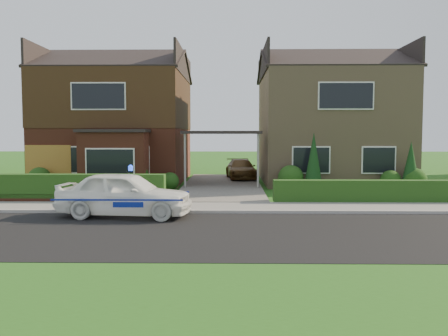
{
  "coord_description": "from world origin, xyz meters",
  "views": [
    {
      "loc": [
        0.5,
        -12.36,
        2.61
      ],
      "look_at": [
        0.23,
        3.5,
        1.48
      ],
      "focal_mm": 38.0,
      "sensor_mm": 36.0,
      "label": 1
    }
  ],
  "objects": [
    {
      "name": "shrub_left_mid",
      "position": [
        -4.0,
        9.3,
        0.66
      ],
      "size": [
        1.32,
        1.32,
        1.32
      ],
      "primitive_type": "sphere",
      "color": "#193711",
      "rests_on": "ground"
    },
    {
      "name": "garage_door",
      "position": [
        -8.25,
        9.96,
        1.05
      ],
      "size": [
        2.2,
        0.1,
        2.1
      ],
      "primitive_type": "cube",
      "color": "#90571F",
      "rests_on": "ground"
    },
    {
      "name": "shrub_right_far",
      "position": [
        8.8,
        9.2,
        0.54
      ],
      "size": [
        1.08,
        1.08,
        1.08
      ],
      "primitive_type": "sphere",
      "color": "#193711",
      "rests_on": "ground"
    },
    {
      "name": "carport_link",
      "position": [
        0.0,
        10.95,
        2.66
      ],
      "size": [
        3.8,
        3.0,
        2.77
      ],
      "color": "black",
      "rests_on": "ground"
    },
    {
      "name": "shrub_right_near",
      "position": [
        3.2,
        9.4,
        0.6
      ],
      "size": [
        1.2,
        1.2,
        1.2
      ],
      "primitive_type": "sphere",
      "color": "#193711",
      "rests_on": "ground"
    },
    {
      "name": "conifer_a",
      "position": [
        4.2,
        9.2,
        1.3
      ],
      "size": [
        0.9,
        0.9,
        2.6
      ],
      "primitive_type": "cone",
      "color": "black",
      "rests_on": "ground"
    },
    {
      "name": "hedge_left",
      "position": [
        -5.8,
        5.45,
        0.0
      ],
      "size": [
        7.5,
        0.55,
        0.9
      ],
      "primitive_type": "cube",
      "color": "#193711",
      "rests_on": "ground"
    },
    {
      "name": "potted_plant_b",
      "position": [
        -2.92,
        6.38,
        0.35
      ],
      "size": [
        0.49,
        0.48,
        0.7
      ],
      "primitive_type": "imported",
      "rotation": [
        0.0,
        0.0,
        0.67
      ],
      "color": "gray",
      "rests_on": "ground"
    },
    {
      "name": "ground",
      "position": [
        0.0,
        0.0,
        0.0
      ],
      "size": [
        120.0,
        120.0,
        0.0
      ],
      "primitive_type": "plane",
      "color": "#235316",
      "rests_on": "ground"
    },
    {
      "name": "hedge_right",
      "position": [
        5.8,
        5.35,
        0.0
      ],
      "size": [
        7.5,
        0.55,
        0.8
      ],
      "primitive_type": "cube",
      "color": "#193711",
      "rests_on": "ground"
    },
    {
      "name": "grass_verge",
      "position": [
        0.0,
        -5.0,
        0.0
      ],
      "size": [
        60.0,
        4.0,
        0.01
      ],
      "primitive_type": "cube",
      "color": "#235316",
      "rests_on": "ground"
    },
    {
      "name": "sidewalk",
      "position": [
        0.0,
        4.1,
        0.05
      ],
      "size": [
        60.0,
        2.0,
        0.1
      ],
      "primitive_type": "cube",
      "color": "slate",
      "rests_on": "ground"
    },
    {
      "name": "police_car",
      "position": [
        -2.88,
        2.39,
        0.72
      ],
      "size": [
        3.88,
        4.38,
        1.6
      ],
      "rotation": [
        0.0,
        0.0,
        1.47
      ],
      "color": "white",
      "rests_on": "ground"
    },
    {
      "name": "shrub_right_mid",
      "position": [
        7.8,
        9.5,
        0.48
      ],
      "size": [
        0.96,
        0.96,
        0.96
      ],
      "primitive_type": "sphere",
      "color": "#193711",
      "rests_on": "ground"
    },
    {
      "name": "shrub_left_near",
      "position": [
        -2.4,
        9.6,
        0.42
      ],
      "size": [
        0.84,
        0.84,
        0.84
      ],
      "primitive_type": "sphere",
      "color": "#193711",
      "rests_on": "ground"
    },
    {
      "name": "shrub_left_far",
      "position": [
        -8.5,
        9.5,
        0.54
      ],
      "size": [
        1.08,
        1.08,
        1.08
      ],
      "primitive_type": "sphere",
      "color": "#193711",
      "rests_on": "ground"
    },
    {
      "name": "house_left",
      "position": [
        -5.78,
        13.9,
        3.81
      ],
      "size": [
        7.5,
        9.53,
        7.25
      ],
      "color": "brown",
      "rests_on": "ground"
    },
    {
      "name": "conifer_b",
      "position": [
        8.6,
        9.2,
        1.1
      ],
      "size": [
        0.9,
        0.9,
        2.2
      ],
      "primitive_type": "cone",
      "color": "black",
      "rests_on": "ground"
    },
    {
      "name": "potted_plant_a",
      "position": [
        -3.03,
        8.61,
        0.35
      ],
      "size": [
        0.39,
        0.28,
        0.7
      ],
      "primitive_type": "imported",
      "rotation": [
        0.0,
        0.0,
        0.08
      ],
      "color": "gray",
      "rests_on": "ground"
    },
    {
      "name": "potted_plant_c",
      "position": [
        -3.47,
        6.44,
        0.33
      ],
      "size": [
        0.51,
        0.51,
        0.67
      ],
      "primitive_type": "imported",
      "rotation": [
        0.0,
        0.0,
        1.01
      ],
      "color": "gray",
      "rests_on": "ground"
    },
    {
      "name": "dwarf_wall",
      "position": [
        -5.8,
        5.3,
        0.18
      ],
      "size": [
        7.7,
        0.25,
        0.36
      ],
      "primitive_type": "cube",
      "color": "brown",
      "rests_on": "ground"
    },
    {
      "name": "driveway_car",
      "position": [
        1.0,
        14.34,
        0.66
      ],
      "size": [
        1.88,
        3.85,
        1.08
      ],
      "primitive_type": "imported",
      "rotation": [
        0.0,
        0.0,
        0.1
      ],
      "color": "brown",
      "rests_on": "driveway"
    },
    {
      "name": "driveway",
      "position": [
        0.0,
        11.0,
        0.06
      ],
      "size": [
        3.8,
        12.0,
        0.12
      ],
      "primitive_type": "cube",
      "color": "#666059",
      "rests_on": "ground"
    },
    {
      "name": "road",
      "position": [
        0.0,
        0.0,
        0.0
      ],
      "size": [
        60.0,
        6.0,
        0.02
      ],
      "primitive_type": "cube",
      "color": "black",
      "rests_on": "ground"
    },
    {
      "name": "kerb",
      "position": [
        0.0,
        3.05,
        0.06
      ],
      "size": [
        60.0,
        0.16,
        0.12
      ],
      "primitive_type": "cube",
      "color": "#9E9993",
      "rests_on": "ground"
    },
    {
      "name": "house_right",
      "position": [
        5.8,
        13.99,
        3.66
      ],
      "size": [
        7.5,
        8.06,
        7.25
      ],
      "color": "#987D5D",
      "rests_on": "ground"
    }
  ]
}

